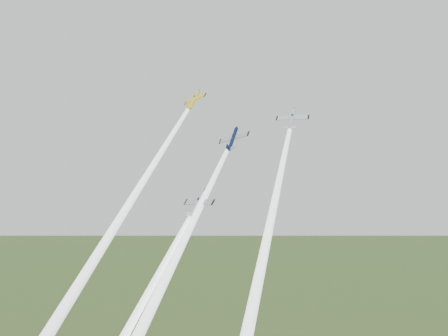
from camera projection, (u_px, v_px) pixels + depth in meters
plane_yellow at (194, 100)px, 134.88m from camera, size 7.78×6.56×7.69m
smoke_trail_yellow at (111, 232)px, 117.30m from camera, size 9.53×44.89×57.53m
plane_navy at (233, 139)px, 120.19m from camera, size 8.93×6.01×8.27m
smoke_trail_navy at (159, 293)px, 101.32m from camera, size 3.96×43.58×55.64m
plane_silver_right at (292, 119)px, 119.62m from camera, size 8.29×6.93×6.47m
smoke_trail_silver_right at (259, 278)px, 97.10m from camera, size 13.92×43.98×57.16m
plane_silver_low at (197, 204)px, 111.68m from camera, size 8.99×7.14×7.40m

